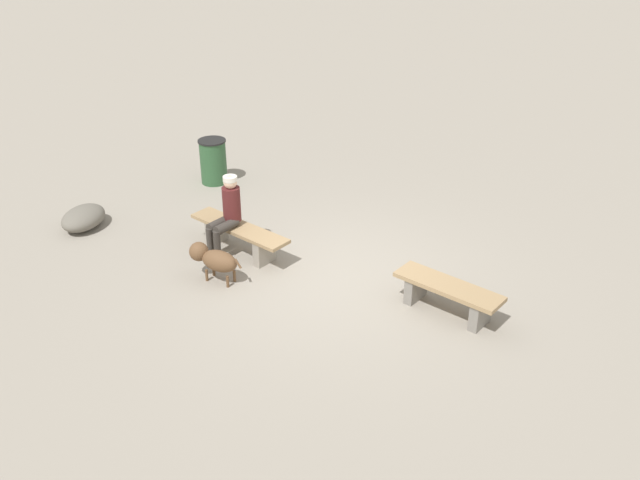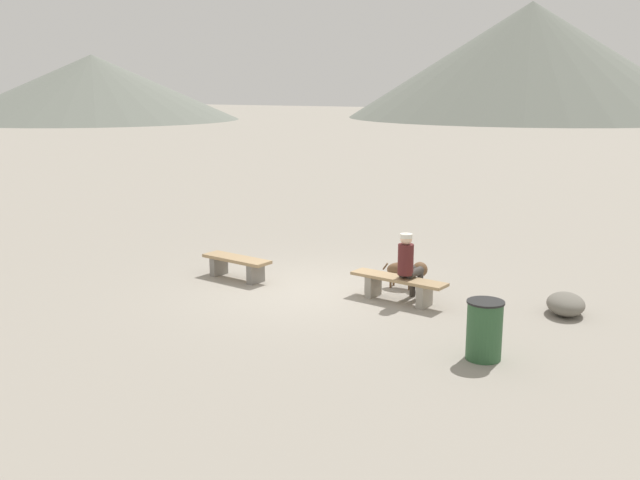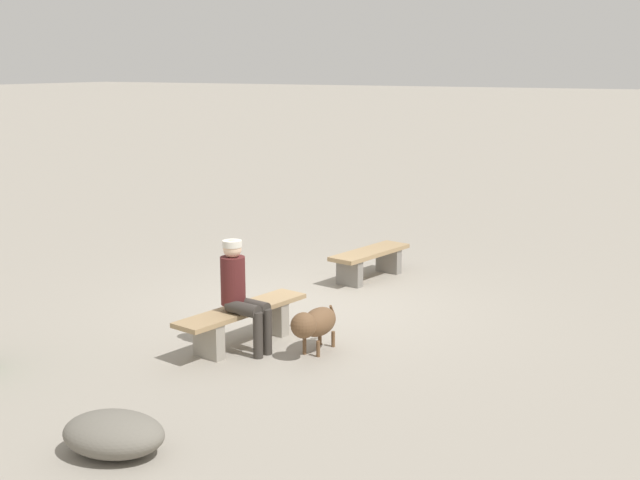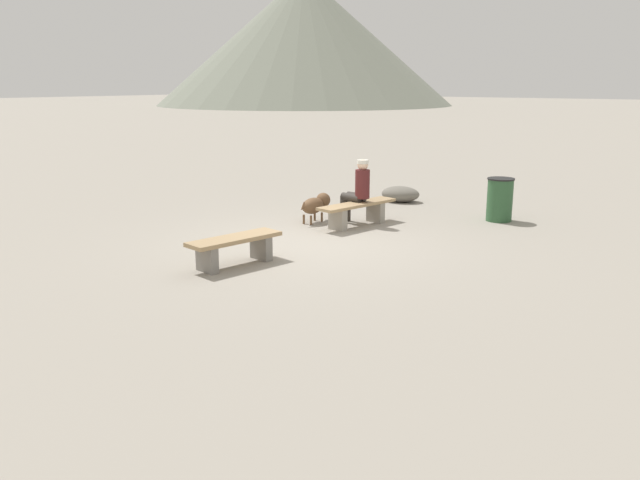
# 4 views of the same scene
# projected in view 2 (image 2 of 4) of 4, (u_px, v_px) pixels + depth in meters

# --- Properties ---
(ground) EXTENTS (210.00, 210.00, 0.06)m
(ground) POSITION_uv_depth(u_px,v_px,m) (312.00, 292.00, 13.78)
(ground) COLOR gray
(bench_left) EXTENTS (1.59, 0.69, 0.45)m
(bench_left) POSITION_uv_depth(u_px,v_px,m) (237.00, 264.00, 14.55)
(bench_left) COLOR gray
(bench_left) RESTS_ON ground
(bench_right) EXTENTS (1.89, 0.70, 0.46)m
(bench_right) POSITION_uv_depth(u_px,v_px,m) (398.00, 285.00, 13.02)
(bench_right) COLOR gray
(bench_right) RESTS_ON ground
(seated_person) EXTENTS (0.36, 0.64, 1.30)m
(seated_person) POSITION_uv_depth(u_px,v_px,m) (408.00, 263.00, 12.94)
(seated_person) COLOR #511E1E
(seated_person) RESTS_ON ground
(dog) EXTENTS (0.91, 0.34, 0.56)m
(dog) POSITION_uv_depth(u_px,v_px,m) (407.00, 270.00, 13.85)
(dog) COLOR brown
(dog) RESTS_ON ground
(trash_bin) EXTENTS (0.54, 0.54, 0.87)m
(trash_bin) POSITION_uv_depth(u_px,v_px,m) (484.00, 330.00, 10.26)
(trash_bin) COLOR #2D5633
(trash_bin) RESTS_ON ground
(boulder) EXTENTS (0.84, 1.03, 0.37)m
(boulder) POSITION_uv_depth(u_px,v_px,m) (566.00, 304.00, 12.33)
(boulder) COLOR #6B665B
(boulder) RESTS_ON ground
(distant_peak_0) EXTENTS (32.07, 32.07, 7.10)m
(distant_peak_0) POSITION_uv_depth(u_px,v_px,m) (93.00, 87.00, 79.30)
(distant_peak_0) COLOR slate
(distant_peak_0) RESTS_ON ground
(distant_peak_2) EXTENTS (42.25, 42.25, 13.28)m
(distant_peak_2) POSITION_uv_depth(u_px,v_px,m) (530.00, 60.00, 83.60)
(distant_peak_2) COLOR slate
(distant_peak_2) RESTS_ON ground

